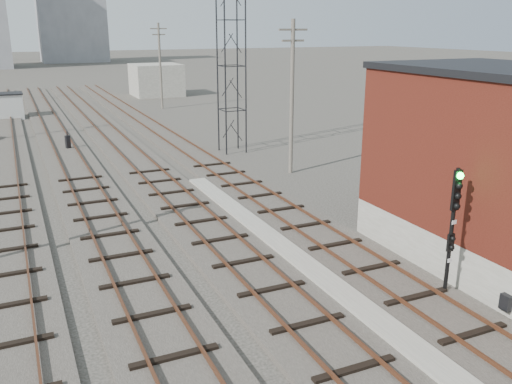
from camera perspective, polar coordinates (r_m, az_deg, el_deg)
ground at (r=61.54m, az=-16.22°, el=8.32°), size 320.00×320.00×0.00m
track_right at (r=41.73m, az=-8.40°, el=5.12°), size 3.20×90.00×0.39m
track_mid_right at (r=40.85m, az=-13.80°, el=4.56°), size 3.20×90.00×0.39m
track_mid_left at (r=40.34m, az=-19.39°, el=3.93°), size 3.20×90.00×0.39m
track_left at (r=40.23m, az=-25.05°, el=3.26°), size 3.20×90.00×0.39m
platform_curb at (r=18.96m, az=7.43°, el=-9.49°), size 0.90×28.00×0.26m
lattice_tower at (r=38.07m, az=-2.64°, el=15.38°), size 1.60×1.60×15.00m
utility_pole_right_a at (r=32.34m, az=3.80°, el=10.29°), size 1.80×0.24×9.00m
utility_pole_right_b at (r=60.38m, az=-10.05°, el=13.15°), size 1.80×0.24×9.00m
apartment_right at (r=151.31m, az=-18.97°, el=17.77°), size 16.00×12.00×26.00m
shed_right at (r=72.80m, az=-10.45°, el=11.53°), size 6.00×6.00×4.00m
signal_mast at (r=18.27m, az=20.04°, el=-2.99°), size 0.40×0.42×4.38m
switch_stand at (r=41.33m, az=-19.19°, el=4.97°), size 0.38×0.38×1.31m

